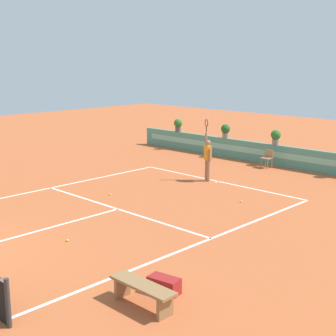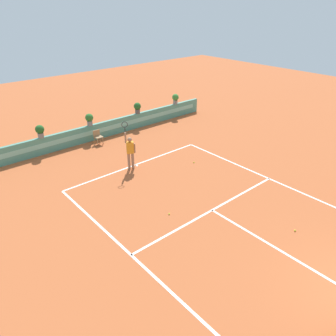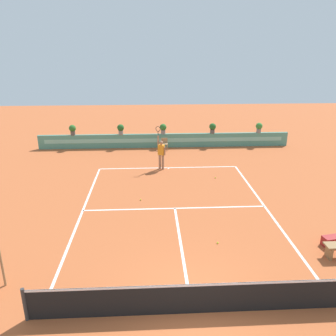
{
  "view_description": "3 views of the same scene",
  "coord_description": "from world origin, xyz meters",
  "px_view_note": "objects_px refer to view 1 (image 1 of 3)",
  "views": [
    {
      "loc": [
        12.56,
        -4.05,
        4.98
      ],
      "look_at": [
        -0.17,
        9.04,
        1.0
      ],
      "focal_mm": 53.06,
      "sensor_mm": 36.0,
      "label": 1
    },
    {
      "loc": [
        -8.68,
        -0.88,
        7.86
      ],
      "look_at": [
        -0.17,
        9.04,
        1.0
      ],
      "focal_mm": 34.67,
      "sensor_mm": 36.0,
      "label": 2
    },
    {
      "loc": [
        -1.05,
        -7.32,
        6.83
      ],
      "look_at": [
        -0.17,
        9.04,
        1.0
      ],
      "focal_mm": 36.2,
      "sensor_mm": 36.0,
      "label": 3
    }
  ],
  "objects_px": {
    "tennis_ball_by_sideline": "(241,201)",
    "potted_plant_left": "(226,130)",
    "tennis_player": "(208,156)",
    "gear_bag": "(164,285)",
    "potted_plant_far_left": "(178,124)",
    "potted_plant_centre": "(276,136)",
    "bench_courtside": "(143,290)",
    "ball_kid_chair": "(267,158)",
    "tennis_ball_near_baseline": "(67,240)",
    "tennis_ball_mid_court": "(110,194)"
  },
  "relations": [
    {
      "from": "tennis_player",
      "to": "tennis_ball_near_baseline",
      "type": "height_order",
      "value": "tennis_player"
    },
    {
      "from": "potted_plant_far_left",
      "to": "tennis_ball_by_sideline",
      "type": "bearing_deg",
      "value": -35.13
    },
    {
      "from": "tennis_ball_near_baseline",
      "to": "tennis_ball_mid_court",
      "type": "distance_m",
      "value": 4.9
    },
    {
      "from": "tennis_ball_mid_court",
      "to": "tennis_player",
      "type": "bearing_deg",
      "value": 75.32
    },
    {
      "from": "tennis_ball_near_baseline",
      "to": "potted_plant_centre",
      "type": "distance_m",
      "value": 13.14
    },
    {
      "from": "ball_kid_chair",
      "to": "potted_plant_centre",
      "type": "relative_size",
      "value": 1.17
    },
    {
      "from": "gear_bag",
      "to": "potted_plant_left",
      "type": "relative_size",
      "value": 0.97
    },
    {
      "from": "tennis_ball_by_sideline",
      "to": "gear_bag",
      "type": "bearing_deg",
      "value": -66.73
    },
    {
      "from": "bench_courtside",
      "to": "tennis_ball_by_sideline",
      "type": "distance_m",
      "value": 8.32
    },
    {
      "from": "tennis_ball_mid_court",
      "to": "ball_kid_chair",
      "type": "bearing_deg",
      "value": 79.78
    },
    {
      "from": "potted_plant_far_left",
      "to": "potted_plant_centre",
      "type": "bearing_deg",
      "value": 0.0
    },
    {
      "from": "potted_plant_left",
      "to": "bench_courtside",
      "type": "bearing_deg",
      "value": -58.02
    },
    {
      "from": "tennis_ball_by_sideline",
      "to": "potted_plant_far_left",
      "type": "xyz_separation_m",
      "value": [
        -9.04,
        6.36,
        1.38
      ]
    },
    {
      "from": "ball_kid_chair",
      "to": "potted_plant_centre",
      "type": "bearing_deg",
      "value": 94.42
    },
    {
      "from": "potted_plant_far_left",
      "to": "ball_kid_chair",
      "type": "bearing_deg",
      "value": -6.47
    },
    {
      "from": "tennis_player",
      "to": "tennis_ball_mid_court",
      "type": "height_order",
      "value": "tennis_player"
    },
    {
      "from": "gear_bag",
      "to": "tennis_player",
      "type": "bearing_deg",
      "value": 124.6
    },
    {
      "from": "tennis_ball_near_baseline",
      "to": "tennis_ball_mid_court",
      "type": "height_order",
      "value": "same"
    },
    {
      "from": "tennis_ball_by_sideline",
      "to": "potted_plant_far_left",
      "type": "distance_m",
      "value": 11.14
    },
    {
      "from": "gear_bag",
      "to": "ball_kid_chair",
      "type": "bearing_deg",
      "value": 113.89
    },
    {
      "from": "gear_bag",
      "to": "tennis_ball_by_sideline",
      "type": "height_order",
      "value": "gear_bag"
    },
    {
      "from": "tennis_player",
      "to": "potted_plant_far_left",
      "type": "distance_m",
      "value": 7.71
    },
    {
      "from": "tennis_ball_mid_court",
      "to": "potted_plant_left",
      "type": "distance_m",
      "value": 9.3
    },
    {
      "from": "tennis_player",
      "to": "potted_plant_centre",
      "type": "relative_size",
      "value": 3.57
    },
    {
      "from": "ball_kid_chair",
      "to": "potted_plant_far_left",
      "type": "height_order",
      "value": "potted_plant_far_left"
    },
    {
      "from": "tennis_player",
      "to": "potted_plant_centre",
      "type": "bearing_deg",
      "value": 86.29
    },
    {
      "from": "gear_bag",
      "to": "tennis_ball_near_baseline",
      "type": "distance_m",
      "value": 4.16
    },
    {
      "from": "tennis_ball_by_sideline",
      "to": "potted_plant_left",
      "type": "bearing_deg",
      "value": 131.68
    },
    {
      "from": "tennis_ball_mid_court",
      "to": "potted_plant_left",
      "type": "height_order",
      "value": "potted_plant_left"
    },
    {
      "from": "tennis_ball_near_baseline",
      "to": "potted_plant_left",
      "type": "relative_size",
      "value": 0.09
    },
    {
      "from": "bench_courtside",
      "to": "tennis_player",
      "type": "xyz_separation_m",
      "value": [
        -6.07,
        9.36,
        0.67
      ]
    },
    {
      "from": "gear_bag",
      "to": "potted_plant_far_left",
      "type": "relative_size",
      "value": 0.97
    },
    {
      "from": "potted_plant_centre",
      "to": "gear_bag",
      "type": "bearing_deg",
      "value": -67.08
    },
    {
      "from": "potted_plant_centre",
      "to": "potted_plant_far_left",
      "type": "bearing_deg",
      "value": 180.0
    },
    {
      "from": "bench_courtside",
      "to": "potted_plant_far_left",
      "type": "xyz_separation_m",
      "value": [
        -12.16,
        14.07,
        1.04
      ]
    },
    {
      "from": "tennis_ball_by_sideline",
      "to": "potted_plant_left",
      "type": "relative_size",
      "value": 0.09
    },
    {
      "from": "gear_bag",
      "to": "potted_plant_far_left",
      "type": "distance_m",
      "value": 17.99
    },
    {
      "from": "potted_plant_far_left",
      "to": "tennis_ball_mid_court",
      "type": "bearing_deg",
      "value": -61.31
    },
    {
      "from": "ball_kid_chair",
      "to": "potted_plant_left",
      "type": "distance_m",
      "value": 3.3
    },
    {
      "from": "bench_courtside",
      "to": "tennis_ball_mid_court",
      "type": "relative_size",
      "value": 23.53
    },
    {
      "from": "tennis_ball_mid_court",
      "to": "tennis_ball_by_sideline",
      "type": "xyz_separation_m",
      "value": [
        4.09,
        2.7,
        0.0
      ]
    },
    {
      "from": "gear_bag",
      "to": "tennis_player",
      "type": "xyz_separation_m",
      "value": [
        -5.94,
        8.6,
        0.87
      ]
    },
    {
      "from": "potted_plant_centre",
      "to": "tennis_ball_mid_court",
      "type": "bearing_deg",
      "value": -99.06
    },
    {
      "from": "gear_bag",
      "to": "potted_plant_left",
      "type": "distance_m",
      "value": 15.93
    },
    {
      "from": "tennis_ball_near_baseline",
      "to": "potted_plant_far_left",
      "type": "distance_m",
      "value": 15.25
    },
    {
      "from": "gear_bag",
      "to": "potted_plant_far_left",
      "type": "xyz_separation_m",
      "value": [
        -12.03,
        13.31,
        1.23
      ]
    },
    {
      "from": "tennis_player",
      "to": "potted_plant_left",
      "type": "height_order",
      "value": "tennis_player"
    },
    {
      "from": "tennis_ball_by_sideline",
      "to": "potted_plant_centre",
      "type": "bearing_deg",
      "value": 112.55
    },
    {
      "from": "ball_kid_chair",
      "to": "tennis_ball_by_sideline",
      "type": "xyz_separation_m",
      "value": [
        2.58,
        -5.63,
        -0.44
      ]
    },
    {
      "from": "tennis_player",
      "to": "potted_plant_left",
      "type": "relative_size",
      "value": 3.57
    }
  ]
}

